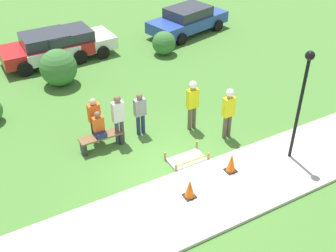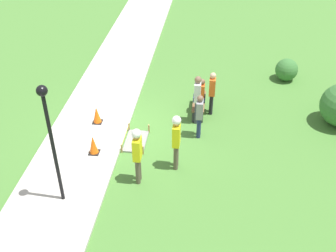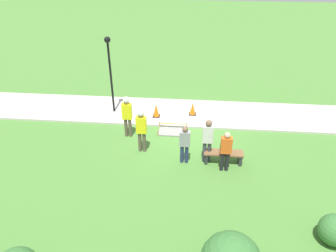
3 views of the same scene
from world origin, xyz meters
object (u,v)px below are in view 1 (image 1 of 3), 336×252
(person_seated_on_bench, at_px, (99,126))
(bystander_in_white_shirt, at_px, (140,112))
(bystander_in_orange_shirt, at_px, (95,118))
(bystander_in_gray_shirt, at_px, (118,117))
(traffic_cone_near_patch, at_px, (190,188))
(worker_assistant, at_px, (229,109))
(parked_car_white, at_px, (68,43))
(traffic_cone_far_patch, at_px, (231,163))
(worker_supervisor, at_px, (193,100))
(lamppost_near, at_px, (303,90))
(parked_car_red, at_px, (46,47))
(parked_car_blue, at_px, (188,20))
(park_bench, at_px, (102,139))

(person_seated_on_bench, height_order, bystander_in_white_shirt, bystander_in_white_shirt)
(bystander_in_orange_shirt, height_order, bystander_in_gray_shirt, bystander_in_gray_shirt)
(traffic_cone_near_patch, height_order, worker_assistant, worker_assistant)
(bystander_in_orange_shirt, distance_m, parked_car_white, 7.08)
(worker_assistant, height_order, bystander_in_orange_shirt, worker_assistant)
(traffic_cone_far_patch, bearing_deg, worker_supervisor, 84.62)
(lamppost_near, bearing_deg, parked_car_red, 113.78)
(traffic_cone_near_patch, distance_m, traffic_cone_far_patch, 1.74)
(bystander_in_orange_shirt, relative_size, parked_car_blue, 0.35)
(park_bench, relative_size, lamppost_near, 0.41)
(park_bench, xyz_separation_m, parked_car_red, (0.28, 7.42, 0.39))
(park_bench, bearing_deg, lamppost_near, -34.66)
(person_seated_on_bench, bearing_deg, traffic_cone_near_patch, -70.18)
(worker_supervisor, bearing_deg, park_bench, 171.17)
(parked_car_blue, bearing_deg, parked_car_red, 165.79)
(parked_car_white, bearing_deg, traffic_cone_far_patch, -83.27)
(bystander_in_gray_shirt, xyz_separation_m, lamppost_near, (4.46, -3.48, 1.47))
(bystander_in_white_shirt, relative_size, parked_car_red, 0.40)
(bystander_in_gray_shirt, relative_size, lamppost_near, 0.50)
(person_seated_on_bench, bearing_deg, traffic_cone_far_patch, -47.24)
(parked_car_blue, bearing_deg, bystander_in_gray_shirt, -147.95)
(traffic_cone_near_patch, distance_m, bystander_in_gray_shirt, 3.62)
(traffic_cone_near_patch, height_order, parked_car_blue, parked_car_blue)
(person_seated_on_bench, xyz_separation_m, parked_car_red, (0.31, 7.37, -0.11))
(person_seated_on_bench, bearing_deg, bystander_in_gray_shirt, -7.93)
(traffic_cone_far_patch, xyz_separation_m, bystander_in_orange_shirt, (-2.99, 3.65, 0.52))
(traffic_cone_far_patch, bearing_deg, parked_car_red, 104.26)
(traffic_cone_near_patch, distance_m, parked_car_red, 11.01)
(park_bench, bearing_deg, bystander_in_gray_shirt, -3.89)
(parked_car_red, relative_size, parked_car_white, 0.93)
(traffic_cone_far_patch, bearing_deg, park_bench, 132.91)
(parked_car_white, bearing_deg, lamppost_near, -73.08)
(worker_supervisor, distance_m, bystander_in_orange_shirt, 3.39)
(parked_car_red, bearing_deg, bystander_in_orange_shirt, -92.59)
(park_bench, bearing_deg, parked_car_red, 87.87)
(person_seated_on_bench, height_order, bystander_in_orange_shirt, bystander_in_orange_shirt)
(worker_supervisor, bearing_deg, traffic_cone_far_patch, -95.38)
(traffic_cone_far_patch, relative_size, bystander_in_white_shirt, 0.41)
(traffic_cone_near_patch, xyz_separation_m, traffic_cone_far_patch, (1.71, 0.35, 0.01))
(bystander_in_orange_shirt, distance_m, bystander_in_gray_shirt, 0.83)
(parked_car_white, bearing_deg, parked_car_red, 177.10)
(person_seated_on_bench, relative_size, worker_assistant, 0.47)
(traffic_cone_near_patch, distance_m, person_seated_on_bench, 3.85)
(traffic_cone_far_patch, bearing_deg, traffic_cone_near_patch, -168.59)
(person_seated_on_bench, distance_m, parked_car_white, 7.48)
(person_seated_on_bench, height_order, lamppost_near, lamppost_near)
(park_bench, height_order, parked_car_white, parked_car_white)
(bystander_in_gray_shirt, relative_size, parked_car_white, 0.42)
(lamppost_near, distance_m, parked_car_blue, 11.35)
(bystander_in_orange_shirt, relative_size, bystander_in_white_shirt, 1.04)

